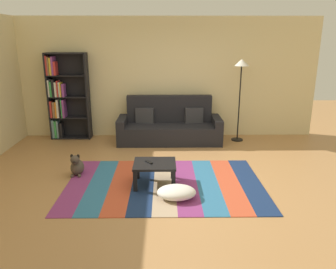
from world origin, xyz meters
TOP-DOWN VIEW (x-y plane):
  - ground_plane at (0.00, 0.00)m, footprint 14.00×14.00m
  - back_wall at (0.00, 2.55)m, footprint 6.80×0.10m
  - rug at (-0.09, -0.26)m, footprint 3.09×2.04m
  - couch at (0.03, 2.02)m, footprint 2.26×0.80m
  - bookshelf at (-2.36, 2.31)m, footprint 0.90×0.28m
  - coffee_table at (-0.24, -0.27)m, footprint 0.66×0.55m
  - pouf at (0.08, -0.76)m, footprint 0.56×0.42m
  - dog at (-1.57, 0.13)m, footprint 0.22×0.35m
  - standing_lamp at (1.57, 2.08)m, footprint 0.32×0.32m
  - tv_remote at (-0.33, -0.26)m, footprint 0.13×0.15m

SIDE VIEW (x-z plane):
  - ground_plane at x=0.00m, z-range 0.00..0.00m
  - rug at x=-0.09m, z-range 0.00..0.01m
  - pouf at x=0.08m, z-range 0.01..0.20m
  - dog at x=-1.57m, z-range -0.04..0.36m
  - coffee_table at x=-0.24m, z-range 0.12..0.48m
  - couch at x=0.03m, z-range -0.16..0.84m
  - tv_remote at x=-0.33m, z-range 0.37..0.39m
  - bookshelf at x=-2.36m, z-range -0.03..1.91m
  - back_wall at x=0.00m, z-range 0.00..2.70m
  - standing_lamp at x=1.57m, z-range 0.60..2.41m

